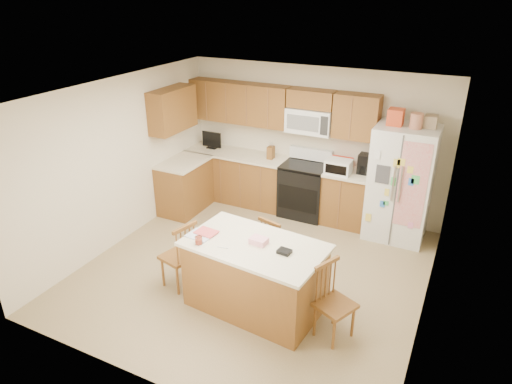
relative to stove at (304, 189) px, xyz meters
The scene contains 9 objects.
ground 1.99m from the stove, 90.00° to the right, with size 4.50×4.50×0.00m, color olive.
room_shell 2.16m from the stove, 90.00° to the right, with size 4.60×4.60×2.52m.
cabinetry 1.09m from the stove, behind, with size 3.36×1.56×2.15m.
stove is the anchor object (origin of this frame).
refrigerator 1.63m from the stove, ahead, with size 0.90×0.79×2.04m.
island 2.67m from the stove, 82.33° to the right, with size 1.73×1.12×0.99m.
windsor_chair_left 2.78m from the stove, 104.95° to the right, with size 0.48×0.49×0.95m.
windsor_chair_back 1.91m from the stove, 81.25° to the right, with size 0.47×0.45×0.88m.
windsor_chair_right 3.04m from the stove, 63.21° to the right, with size 0.51×0.52×0.92m.
Camera 1 is at (2.40, -4.84, 3.68)m, focal length 32.00 mm.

